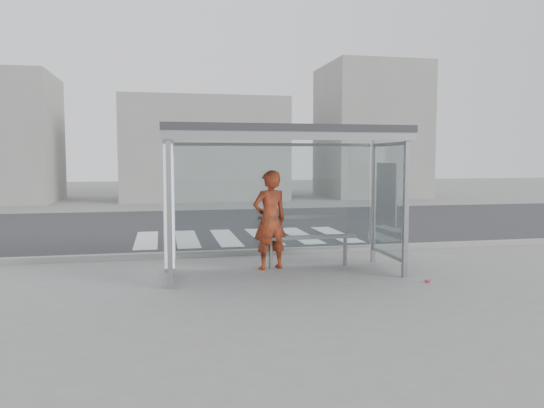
% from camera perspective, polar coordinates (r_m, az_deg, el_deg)
% --- Properties ---
extents(ground, '(80.00, 80.00, 0.00)m').
position_cam_1_polar(ground, '(9.57, 1.23, -7.51)').
color(ground, slate).
rests_on(ground, ground).
extents(road, '(30.00, 10.00, 0.01)m').
position_cam_1_polar(road, '(16.37, -4.32, -2.29)').
color(road, '#2E2E31').
rests_on(road, ground).
extents(curb, '(30.00, 0.18, 0.12)m').
position_cam_1_polar(curb, '(11.43, -0.99, -5.15)').
color(curb, gray).
rests_on(curb, ground).
extents(crosswalk, '(5.55, 3.00, 0.00)m').
position_cam_1_polar(crosswalk, '(13.92, -2.97, -3.58)').
color(crosswalk, silver).
rests_on(crosswalk, ground).
extents(bus_shelter, '(4.25, 1.65, 2.62)m').
position_cam_1_polar(bus_shelter, '(9.33, -1.07, 4.45)').
color(bus_shelter, gray).
rests_on(bus_shelter, ground).
extents(building_center, '(8.00, 5.00, 5.00)m').
position_cam_1_polar(building_center, '(27.19, -7.42, 5.83)').
color(building_center, gray).
rests_on(building_center, ground).
extents(building_right, '(5.00, 5.00, 7.00)m').
position_cam_1_polar(building_right, '(29.33, 10.54, 7.68)').
color(building_right, gray).
rests_on(building_right, ground).
extents(person, '(0.76, 0.59, 1.84)m').
position_cam_1_polar(person, '(9.84, -0.23, -1.73)').
color(person, '#DD5614').
rests_on(person, ground).
extents(bench, '(1.88, 0.33, 0.97)m').
position_cam_1_polar(bench, '(10.09, 3.91, -3.56)').
color(bench, slate).
rests_on(bench, ground).
extents(soda_can, '(0.12, 0.11, 0.06)m').
position_cam_1_polar(soda_can, '(9.28, 16.39, -7.93)').
color(soda_can, '#D13D5E').
rests_on(soda_can, ground).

